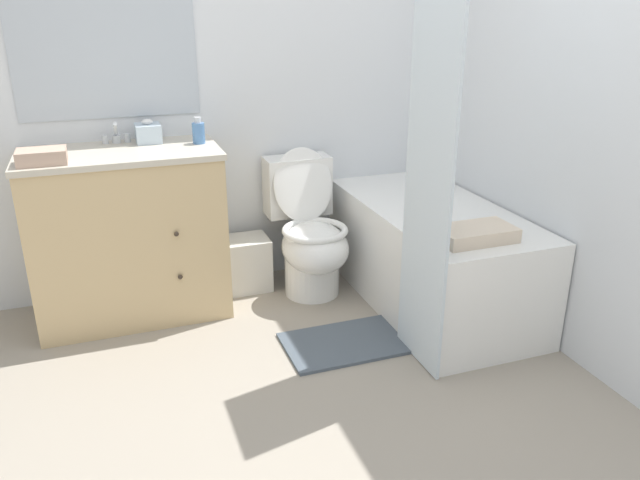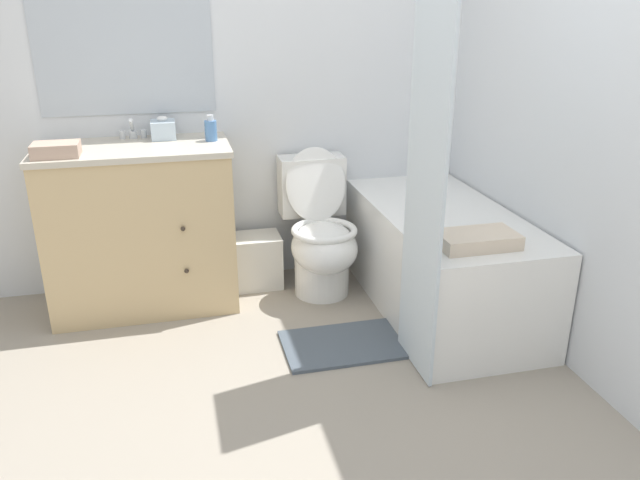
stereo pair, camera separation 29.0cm
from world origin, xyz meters
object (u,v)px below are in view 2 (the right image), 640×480
object	(u,v)px
bath_towel_folded	(477,240)
bath_mat	(344,344)
vanity_cabinet	(141,226)
soap_dispenser	(211,130)
toilet	(320,235)
bathtub	(441,260)
sink_faucet	(133,132)
tissue_box	(163,129)
hand_towel_folded	(56,150)
wastebasket	(258,261)

from	to	relation	value
bath_towel_folded	bath_mat	distance (m)	0.83
vanity_cabinet	soap_dispenser	world-z (taller)	soap_dispenser
toilet	soap_dispenser	world-z (taller)	soap_dispenser
vanity_cabinet	bathtub	size ratio (longest dim) A/B	0.70
sink_faucet	vanity_cabinet	bearing A→B (deg)	-90.00
tissue_box	bath_mat	distance (m)	1.49
soap_dispenser	hand_towel_folded	distance (m)	0.77
sink_faucet	bath_mat	distance (m)	1.59
vanity_cabinet	bathtub	xyz separation A→B (m)	(1.56, -0.44, -0.17)
tissue_box	bathtub	bearing A→B (deg)	-22.31
toilet	hand_towel_folded	size ratio (longest dim) A/B	3.81
tissue_box	bath_towel_folded	distance (m)	1.74
bathtub	bath_towel_folded	bearing A→B (deg)	-97.94
tissue_box	wastebasket	bearing A→B (deg)	-6.52
toilet	hand_towel_folded	bearing A→B (deg)	-176.36
toilet	bathtub	bearing A→B (deg)	-31.99
wastebasket	bath_towel_folded	world-z (taller)	bath_towel_folded
toilet	tissue_box	xyz separation A→B (m)	(-0.81, 0.21, 0.60)
wastebasket	tissue_box	distance (m)	0.92
toilet	soap_dispenser	xyz separation A→B (m)	(-0.57, 0.10, 0.61)
bathtub	bath_towel_folded	xyz separation A→B (m)	(-0.07, -0.49, 0.31)
bathtub	bath_mat	distance (m)	0.73
tissue_box	hand_towel_folded	bearing A→B (deg)	-149.70
vanity_cabinet	toilet	bearing A→B (deg)	-4.23
bathtub	bath_mat	xyz separation A→B (m)	(-0.62, -0.28, -0.27)
sink_faucet	bath_towel_folded	xyz separation A→B (m)	(1.49, -1.10, -0.34)
sink_faucet	bath_towel_folded	world-z (taller)	sink_faucet
vanity_cabinet	tissue_box	distance (m)	0.53
vanity_cabinet	wastebasket	xyz separation A→B (m)	(0.63, 0.08, -0.30)
tissue_box	hand_towel_folded	distance (m)	0.58
toilet	bath_mat	world-z (taller)	toilet
tissue_box	soap_dispenser	world-z (taller)	soap_dispenser
bathtub	hand_towel_folded	world-z (taller)	hand_towel_folded
soap_dispenser	bath_towel_folded	distance (m)	1.49
vanity_cabinet	hand_towel_folded	world-z (taller)	hand_towel_folded
vanity_cabinet	wastebasket	bearing A→B (deg)	7.51
hand_towel_folded	bath_towel_folded	xyz separation A→B (m)	(1.83, -0.77, -0.34)
sink_faucet	toilet	size ratio (longest dim) A/B	0.17
wastebasket	tissue_box	xyz separation A→B (m)	(-0.47, 0.05, 0.79)
toilet	bathtub	world-z (taller)	toilet
hand_towel_folded	toilet	bearing A→B (deg)	3.64
wastebasket	bath_mat	world-z (taller)	wastebasket
vanity_cabinet	bathtub	distance (m)	1.63
bath_towel_folded	hand_towel_folded	bearing A→B (deg)	157.13
sink_faucet	tissue_box	size ratio (longest dim) A/B	1.01
sink_faucet	hand_towel_folded	bearing A→B (deg)	-135.90
bathtub	wastebasket	size ratio (longest dim) A/B	4.47
sink_faucet	hand_towel_folded	xyz separation A→B (m)	(-0.34, -0.33, -0.00)
toilet	bath_mat	size ratio (longest dim) A/B	1.37
sink_faucet	soap_dispenser	distance (m)	0.43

